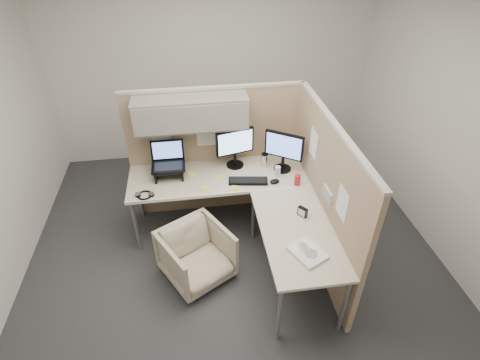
{
  "coord_description": "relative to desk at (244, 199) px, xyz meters",
  "views": [
    {
      "loc": [
        -0.36,
        -2.89,
        3.16
      ],
      "look_at": [
        0.1,
        0.25,
        0.85
      ],
      "focal_mm": 28.0,
      "sensor_mm": 36.0,
      "label": 1
    }
  ],
  "objects": [
    {
      "name": "partition_back",
      "position": [
        -0.34,
        0.7,
        0.41
      ],
      "size": [
        2.0,
        0.36,
        1.63
      ],
      "color": "tan",
      "rests_on": "ground"
    },
    {
      "name": "office_chair",
      "position": [
        -0.54,
        -0.34,
        -0.37
      ],
      "size": [
        0.83,
        0.82,
        0.64
      ],
      "primitive_type": "imported",
      "rotation": [
        0.0,
        0.0,
        0.52
      ],
      "color": "beige",
      "rests_on": "ground"
    },
    {
      "name": "headphones",
      "position": [
        -1.02,
        0.15,
        0.06
      ],
      "size": [
        0.2,
        0.17,
        0.03
      ],
      "rotation": [
        0.0,
        0.0,
        -0.11
      ],
      "color": "black",
      "rests_on": "desk"
    },
    {
      "name": "mouse",
      "position": [
        0.37,
        0.18,
        0.06
      ],
      "size": [
        0.13,
        0.1,
        0.04
      ],
      "primitive_type": "ellipsoid",
      "rotation": [
        0.0,
        0.0,
        0.23
      ],
      "color": "black",
      "rests_on": "desk"
    },
    {
      "name": "soda_can_green",
      "position": [
        0.6,
        0.12,
        0.1
      ],
      "size": [
        0.07,
        0.07,
        0.12
      ],
      "primitive_type": "cylinder",
      "color": "#B21E1E",
      "rests_on": "desk"
    },
    {
      "name": "ground",
      "position": [
        -0.12,
        -0.13,
        -0.69
      ],
      "size": [
        4.5,
        4.5,
        0.0
      ],
      "primitive_type": "plane",
      "color": "#2D2D31",
      "rests_on": "ground"
    },
    {
      "name": "paper_stack",
      "position": [
        0.42,
        -0.87,
        0.06
      ],
      "size": [
        0.35,
        0.38,
        0.03
      ],
      "rotation": [
        0.0,
        0.0,
        0.47
      ],
      "color": "white",
      "rests_on": "desk"
    },
    {
      "name": "sticky_note_c",
      "position": [
        -0.53,
        0.47,
        0.05
      ],
      "size": [
        0.1,
        0.1,
        0.01
      ],
      "primitive_type": "cube",
      "rotation": [
        0.0,
        0.0,
        0.42
      ],
      "color": "yellow",
      "rests_on": "desk"
    },
    {
      "name": "sticky_note_a",
      "position": [
        -0.39,
        0.2,
        0.05
      ],
      "size": [
        0.08,
        0.08,
        0.01
      ],
      "primitive_type": "cube",
      "rotation": [
        0.0,
        0.0,
        0.01
      ],
      "color": "yellow",
      "rests_on": "desk"
    },
    {
      "name": "laptop_station",
      "position": [
        -0.77,
        0.5,
        0.19
      ],
      "size": [
        0.36,
        0.31,
        0.38
      ],
      "color": "black",
      "rests_on": "desk"
    },
    {
      "name": "desk",
      "position": [
        0.0,
        0.0,
        0.0
      ],
      "size": [
        2.0,
        1.98,
        0.73
      ],
      "color": "beige",
      "rests_on": "ground"
    },
    {
      "name": "monitor_left",
      "position": [
        -0.01,
        0.58,
        0.32
      ],
      "size": [
        0.44,
        0.2,
        0.47
      ],
      "rotation": [
        0.0,
        0.0,
        0.23
      ],
      "color": "black",
      "rests_on": "desk"
    },
    {
      "name": "soda_can_silver",
      "position": [
        0.42,
        0.31,
        0.1
      ],
      "size": [
        0.07,
        0.07,
        0.12
      ],
      "primitive_type": "cylinder",
      "color": "silver",
      "rests_on": "desk"
    },
    {
      "name": "keyboard",
      "position": [
        0.08,
        0.24,
        0.05
      ],
      "size": [
        0.44,
        0.21,
        0.02
      ],
      "primitive_type": "cube",
      "rotation": [
        0.0,
        0.0,
        -0.15
      ],
      "color": "black",
      "rests_on": "desk"
    },
    {
      "name": "partition_right",
      "position": [
        0.78,
        -0.19,
        0.13
      ],
      "size": [
        0.07,
        2.03,
        1.63
      ],
      "color": "tan",
      "rests_on": "ground"
    },
    {
      "name": "travel_mug",
      "position": [
        0.32,
        0.52,
        0.13
      ],
      "size": [
        0.08,
        0.08,
        0.17
      ],
      "color": "silver",
      "rests_on": "desk"
    },
    {
      "name": "desk_clock",
      "position": [
        0.51,
        -0.39,
        0.09
      ],
      "size": [
        0.09,
        0.1,
        0.1
      ],
      "rotation": [
        0.0,
        0.0,
        -0.89
      ],
      "color": "black",
      "rests_on": "desk"
    },
    {
      "name": "sticky_note_d",
      "position": [
        -0.23,
        0.38,
        0.05
      ],
      "size": [
        0.1,
        0.1,
        0.01
      ],
      "primitive_type": "cube",
      "rotation": [
        0.0,
        0.0,
        -0.34
      ],
      "color": "yellow",
      "rests_on": "desk"
    },
    {
      "name": "sticky_note_b",
      "position": [
        -0.08,
        0.15,
        0.05
      ],
      "size": [
        0.1,
        0.1,
        0.01
      ],
      "primitive_type": "cube",
      "rotation": [
        0.0,
        0.0,
        -0.33
      ],
      "color": "yellow",
      "rests_on": "desk"
    },
    {
      "name": "monitor_right",
      "position": [
        0.51,
        0.43,
        0.32
      ],
      "size": [
        0.38,
        0.27,
        0.47
      ],
      "rotation": [
        0.0,
        0.0,
        -0.59
      ],
      "color": "black",
      "rests_on": "desk"
    }
  ]
}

